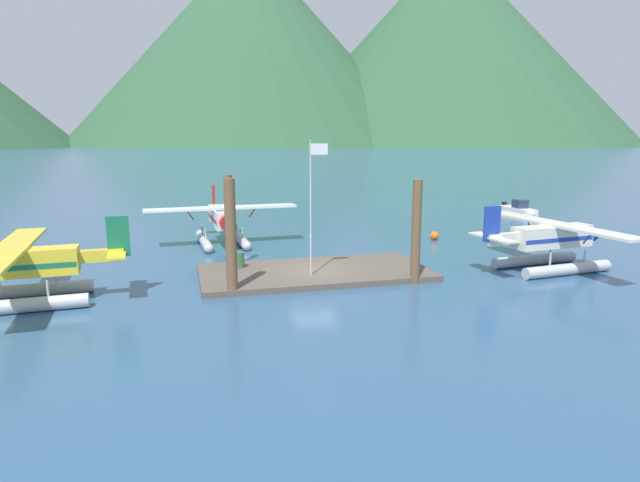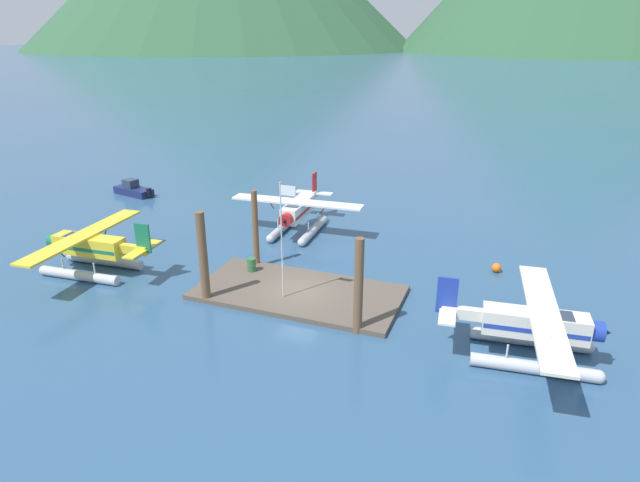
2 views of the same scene
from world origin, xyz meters
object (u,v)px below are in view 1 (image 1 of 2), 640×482
object	(u,v)px
flagpole	(313,194)
mooring_buoy	(434,236)
fuel_drum	(239,260)
seaplane_white_bow_left	(222,222)
seaplane_yellow_port_aft	(20,271)
boat_white_open_east	(519,210)
seaplane_cream_stbd_aft	(552,243)

from	to	relation	value
flagpole	mooring_buoy	bearing A→B (deg)	37.77
fuel_drum	mooring_buoy	xyz separation A→B (m)	(14.92, 6.16, -0.43)
flagpole	seaplane_white_bow_left	size ratio (longest dim) A/B	0.67
flagpole	seaplane_yellow_port_aft	distance (m)	13.95
flagpole	boat_white_open_east	size ratio (longest dim) A/B	1.43
seaplane_white_bow_left	seaplane_cream_stbd_aft	world-z (taller)	same
fuel_drum	mooring_buoy	size ratio (longest dim) A/B	1.40
flagpole	seaplane_yellow_port_aft	size ratio (longest dim) A/B	0.67
mooring_buoy	seaplane_white_bow_left	xyz separation A→B (m)	(-15.21, 2.28, 1.26)
seaplane_yellow_port_aft	boat_white_open_east	size ratio (longest dim) A/B	2.14
fuel_drum	seaplane_cream_stbd_aft	world-z (taller)	seaplane_cream_stbd_aft
fuel_drum	seaplane_cream_stbd_aft	xyz separation A→B (m)	(17.16, -3.78, 0.84)
fuel_drum	boat_white_open_east	world-z (taller)	boat_white_open_east
mooring_buoy	seaplane_cream_stbd_aft	size ratio (longest dim) A/B	0.06
mooring_buoy	seaplane_yellow_port_aft	distance (m)	26.75
mooring_buoy	boat_white_open_east	bearing A→B (deg)	35.23
mooring_buoy	seaplane_white_bow_left	size ratio (longest dim) A/B	0.06
seaplane_cream_stbd_aft	mooring_buoy	bearing A→B (deg)	102.69
flagpole	fuel_drum	world-z (taller)	flagpole
seaplane_yellow_port_aft	boat_white_open_east	world-z (taller)	seaplane_yellow_port_aft
fuel_drum	seaplane_white_bow_left	distance (m)	8.49
mooring_buoy	seaplane_white_bow_left	world-z (taller)	seaplane_white_bow_left
flagpole	seaplane_yellow_port_aft	bearing A→B (deg)	-176.90
flagpole	seaplane_white_bow_left	world-z (taller)	flagpole
flagpole	seaplane_cream_stbd_aft	size ratio (longest dim) A/B	0.67
seaplane_white_bow_left	seaplane_yellow_port_aft	size ratio (longest dim) A/B	1.00
fuel_drum	seaplane_cream_stbd_aft	distance (m)	17.59
seaplane_white_bow_left	seaplane_cream_stbd_aft	distance (m)	21.31
seaplane_cream_stbd_aft	boat_white_open_east	bearing A→B (deg)	59.57
flagpole	fuel_drum	size ratio (longest dim) A/B	7.93
fuel_drum	seaplane_yellow_port_aft	size ratio (longest dim) A/B	0.08
flagpole	seaplane_yellow_port_aft	world-z (taller)	flagpole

